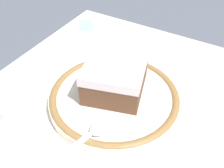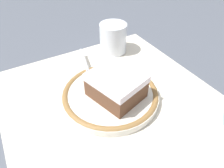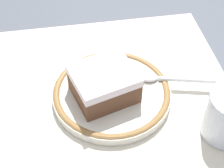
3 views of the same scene
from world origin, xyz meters
The scene contains 6 objects.
ground_plane centered at (0.00, 0.00, 0.00)m, with size 2.40×2.40×0.00m, color #4C515B.
placemat centered at (0.00, 0.00, 0.00)m, with size 0.44×0.41×0.00m, color beige.
plate centered at (0.01, 0.00, 0.01)m, with size 0.19×0.19×0.02m.
cake_slice centered at (0.00, -0.01, 0.04)m, with size 0.11×0.11×0.05m.
spoon centered at (0.11, 0.01, 0.02)m, with size 0.13×0.04×0.01m.
cup centered at (0.17, -0.10, 0.03)m, with size 0.07×0.07×0.08m.
Camera 2 is at (-0.25, 0.15, 0.29)m, focal length 32.69 mm.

